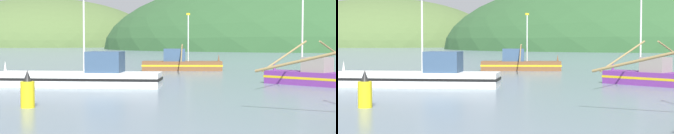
# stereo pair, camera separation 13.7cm
# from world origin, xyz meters

# --- Properties ---
(hill_mid_right) EXTENTS (113.19, 90.55, 47.02)m
(hill_mid_right) POSITION_xyz_m (-66.24, 240.32, 0.00)
(hill_mid_right) COLOR #516B38
(hill_mid_right) RESTS_ON ground
(fishing_boat_white) EXTENTS (11.09, 3.34, 5.84)m
(fishing_boat_white) POSITION_xyz_m (-5.58, 23.94, 0.69)
(fishing_boat_white) COLOR white
(fishing_boat_white) RESTS_ON ground
(fishing_boat_purple) EXTENTS (8.29, 9.11, 7.05)m
(fishing_boat_purple) POSITION_xyz_m (9.76, 25.37, 0.64)
(fishing_boat_purple) COLOR #6B2D84
(fishing_boat_purple) RESTS_ON ground
(fishing_boat_brown) EXTENTS (8.04, 14.36, 5.74)m
(fishing_boat_brown) POSITION_xyz_m (0.81, 41.87, 0.71)
(fishing_boat_brown) COLOR brown
(fishing_boat_brown) RESTS_ON ground
(channel_buoy) EXTENTS (0.63, 0.63, 1.69)m
(channel_buoy) POSITION_xyz_m (-6.03, 13.36, 0.70)
(channel_buoy) COLOR yellow
(channel_buoy) RESTS_ON ground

